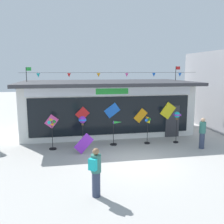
{
  "coord_description": "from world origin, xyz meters",
  "views": [
    {
      "loc": [
        -3.22,
        -10.73,
        4.2
      ],
      "look_at": [
        -0.55,
        3.36,
        1.78
      ],
      "focal_mm": 40.11,
      "sensor_mm": 36.0,
      "label": 1
    }
  ],
  "objects": [
    {
      "name": "person_near_camera",
      "position": [
        3.97,
        1.15,
        0.86
      ],
      "size": [
        0.34,
        0.34,
        1.68
      ],
      "rotation": [
        0.0,
        0.0,
        0.98
      ],
      "color": "#333D56",
      "rests_on": "ground_plane"
    },
    {
      "name": "kite_shop_building",
      "position": [
        -0.47,
        6.17,
        1.75
      ],
      "size": [
        11.16,
        6.02,
        4.45
      ],
      "color": "silver",
      "rests_on": "ground_plane"
    },
    {
      "name": "wind_spinner_right",
      "position": [
        3.08,
        2.44,
        1.5
      ],
      "size": [
        0.36,
        0.36,
        1.83
      ],
      "color": "black",
      "rests_on": "ground_plane"
    },
    {
      "name": "person_mid_plaza",
      "position": [
        -2.29,
        -2.96,
        0.89
      ],
      "size": [
        0.45,
        0.47,
        1.68
      ],
      "rotation": [
        0.0,
        0.0,
        2.47
      ],
      "color": "#333D56",
      "rests_on": "ground_plane"
    },
    {
      "name": "wind_spinner_left",
      "position": [
        -2.33,
        2.42,
        1.37
      ],
      "size": [
        0.4,
        0.4,
        1.76
      ],
      "color": "black",
      "rests_on": "ground_plane"
    },
    {
      "name": "display_kite_on_ground",
      "position": [
        -2.34,
        1.51,
        0.52
      ],
      "size": [
        1.04,
        0.2,
        1.04
      ],
      "primitive_type": "cube",
      "rotation": [
        -0.18,
        0.79,
        0.0
      ],
      "color": "purple",
      "rests_on": "ground_plane"
    },
    {
      "name": "wind_spinner_center_left",
      "position": [
        -0.46,
        2.66,
        0.82
      ],
      "size": [
        0.68,
        0.38,
        1.39
      ],
      "color": "black",
      "rests_on": "ground_plane"
    },
    {
      "name": "ground_plane",
      "position": [
        0.0,
        0.0,
        0.0
      ],
      "size": [
        80.0,
        80.0,
        0.0
      ],
      "primitive_type": "plane",
      "color": "#ADAAA5"
    },
    {
      "name": "wind_spinner_far_left",
      "position": [
        -3.94,
        2.46,
        1.09
      ],
      "size": [
        0.42,
        0.38,
        1.71
      ],
      "color": "black",
      "rests_on": "ground_plane"
    },
    {
      "name": "wind_spinner_center_right",
      "position": [
        1.37,
        2.54,
        1.1
      ],
      "size": [
        0.42,
        0.32,
        1.61
      ],
      "color": "black",
      "rests_on": "ground_plane"
    }
  ]
}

